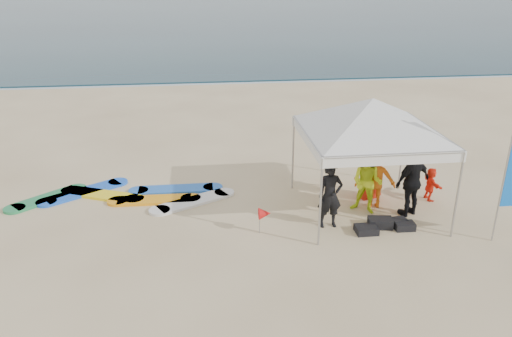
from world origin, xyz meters
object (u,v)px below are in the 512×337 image
at_px(canopy_tent, 373,99).
at_px(person_seated, 430,184).
at_px(person_yellow, 367,183).
at_px(person_orange_a, 376,177).
at_px(person_black_b, 412,182).
at_px(surfboard_spread, 127,196).
at_px(person_orange_b, 371,168).
at_px(marker_pennant, 265,214).
at_px(person_black_a, 330,195).

bearing_deg(canopy_tent, person_seated, 11.56).
relative_size(person_yellow, person_orange_a, 1.00).
bearing_deg(person_yellow, person_black_b, 20.54).
bearing_deg(person_orange_a, surfboard_spread, 0.14).
bearing_deg(person_orange_b, surfboard_spread, -25.80).
bearing_deg(canopy_tent, person_orange_b, 62.85).
bearing_deg(person_orange_b, person_orange_a, 68.36).
xyz_separation_m(canopy_tent, surfboard_spread, (-6.05, 1.51, -2.85)).
bearing_deg(surfboard_spread, person_yellow, -14.89).
bearing_deg(person_seated, marker_pennant, 103.65).
relative_size(person_black_a, person_yellow, 1.00).
relative_size(person_orange_b, person_seated, 1.92).
xyz_separation_m(person_black_b, surfboard_spread, (-7.08, 1.87, -0.85)).
distance_m(person_yellow, person_black_b, 1.08).
xyz_separation_m(person_yellow, person_orange_a, (0.33, 0.30, -0.00)).
relative_size(person_yellow, person_seated, 1.79).
height_order(person_black_b, person_orange_b, person_black_b).
xyz_separation_m(person_black_b, person_orange_b, (-0.68, 1.05, -0.03)).
relative_size(person_yellow, person_black_b, 0.90).
bearing_deg(person_black_b, surfboard_spread, -37.98).
xyz_separation_m(person_black_a, canopy_tent, (1.10, 0.71, 2.09)).
xyz_separation_m(person_orange_a, person_seated, (1.58, 0.19, -0.35)).
bearing_deg(person_black_a, surfboard_spread, 153.95).
height_order(person_orange_b, person_seated, person_orange_b).
xyz_separation_m(person_black_b, canopy_tent, (-1.03, 0.37, 2.00)).
bearing_deg(canopy_tent, person_black_b, -19.47).
height_order(person_black_b, surfboard_spread, person_black_b).
bearing_deg(person_orange_b, person_black_b, 104.29).
xyz_separation_m(person_orange_a, person_orange_b, (0.03, 0.48, 0.06)).
xyz_separation_m(person_black_a, person_seated, (3.01, 1.10, -0.35)).
relative_size(person_black_b, canopy_tent, 0.40).
height_order(person_black_a, person_orange_b, person_orange_b).
distance_m(person_orange_a, marker_pennant, 3.19).
bearing_deg(person_yellow, person_orange_b, 100.44).
xyz_separation_m(person_orange_b, canopy_tent, (-0.35, -0.69, 2.02)).
distance_m(person_black_b, person_seated, 1.24).
bearing_deg(person_orange_a, person_black_b, 152.76).
distance_m(person_black_a, surfboard_spread, 5.48).
distance_m(person_yellow, person_orange_a, 0.45).
bearing_deg(person_black_a, canopy_tent, 31.03).
distance_m(person_orange_a, person_seated, 1.63).
bearing_deg(marker_pennant, canopy_tent, 18.13).
relative_size(person_yellow, canopy_tent, 0.36).
relative_size(person_orange_b, surfboard_spread, 0.30).
relative_size(person_yellow, surfboard_spread, 0.28).
distance_m(person_black_a, canopy_tent, 2.47).
bearing_deg(person_yellow, person_seated, 49.26).
bearing_deg(canopy_tent, surfboard_spread, 166.01).
relative_size(canopy_tent, marker_pennant, 6.88).
bearing_deg(marker_pennant, person_black_b, 7.79).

